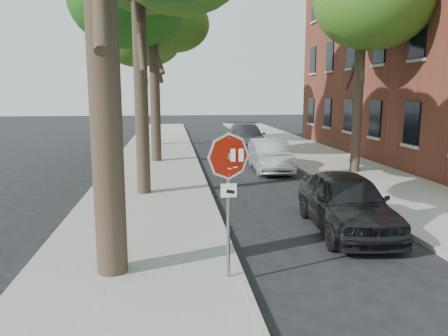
# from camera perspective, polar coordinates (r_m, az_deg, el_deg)

# --- Properties ---
(ground) EXTENTS (120.00, 120.00, 0.00)m
(ground) POSITION_cam_1_polar(r_m,az_deg,el_deg) (8.28, 5.52, -14.43)
(ground) COLOR black
(ground) RESTS_ON ground
(sidewalk_left) EXTENTS (4.00, 55.00, 0.12)m
(sidewalk_left) POSITION_cam_1_polar(r_m,az_deg,el_deg) (19.67, -9.24, -0.08)
(sidewalk_left) COLOR gray
(sidewalk_left) RESTS_ON ground
(sidewalk_right) EXTENTS (4.00, 55.00, 0.12)m
(sidewalk_right) POSITION_cam_1_polar(r_m,az_deg,el_deg) (21.10, 14.49, 0.40)
(sidewalk_right) COLOR gray
(sidewalk_right) RESTS_ON ground
(curb_left) EXTENTS (0.12, 55.00, 0.13)m
(curb_left) POSITION_cam_1_polar(r_m,az_deg,el_deg) (19.69, -3.27, 0.06)
(curb_left) COLOR #9E9384
(curb_left) RESTS_ON ground
(curb_right) EXTENTS (0.12, 55.00, 0.13)m
(curb_right) POSITION_cam_1_polar(r_m,az_deg,el_deg) (20.44, 9.14, 0.31)
(curb_right) COLOR #9E9384
(curb_right) RESTS_ON ground
(stop_sign) EXTENTS (0.76, 0.34, 2.61)m
(stop_sign) POSITION_cam_1_polar(r_m,az_deg,el_deg) (7.55, 0.60, -1.24)
(stop_sign) COLOR gray
(stop_sign) RESTS_ON sidewalk_left
(tree_far) EXTENTS (5.29, 4.91, 9.33)m
(tree_far) POSITION_cam_1_polar(r_m,az_deg,el_deg) (28.75, -9.39, 17.31)
(tree_far) COLOR black
(tree_far) RESTS_ON sidewalk_left
(car_a) EXTENTS (2.02, 4.40, 1.46)m
(car_a) POSITION_cam_1_polar(r_m,az_deg,el_deg) (11.23, 15.69, -4.28)
(car_a) COLOR black
(car_a) RESTS_ON ground
(car_b) EXTENTS (1.64, 4.23, 1.37)m
(car_b) POSITION_cam_1_polar(r_m,az_deg,el_deg) (19.21, 5.99, 1.65)
(car_b) COLOR #AFB3B7
(car_b) RESTS_ON ground
(car_c) EXTENTS (2.88, 5.78, 1.61)m
(car_c) POSITION_cam_1_polar(r_m,az_deg,el_deg) (25.46, 2.78, 3.96)
(car_c) COLOR #444549
(car_c) RESTS_ON ground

